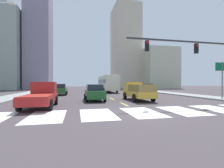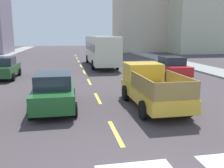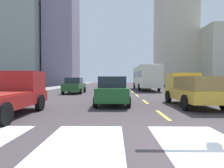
{
  "view_description": "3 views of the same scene",
  "coord_description": "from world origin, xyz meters",
  "px_view_note": "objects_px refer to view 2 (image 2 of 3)",
  "views": [
    {
      "loc": [
        -4.11,
        -9.72,
        1.88
      ],
      "look_at": [
        -0.33,
        7.43,
        1.76
      ],
      "focal_mm": 26.04,
      "sensor_mm": 36.0,
      "label": 1
    },
    {
      "loc": [
        -1.65,
        -4.11,
        3.42
      ],
      "look_at": [
        0.59,
        7.85,
        1.0
      ],
      "focal_mm": 39.48,
      "sensor_mm": 36.0,
      "label": 2
    },
    {
      "loc": [
        -2.08,
        -4.58,
        1.59
      ],
      "look_at": [
        -2.3,
        8.89,
        1.23
      ],
      "focal_mm": 31.39,
      "sensor_mm": 36.0,
      "label": 3
    }
  ],
  "objects_px": {
    "pickup_stakebed": "(150,87)",
    "sedan_near_left": "(171,67)",
    "city_bus": "(101,49)",
    "sedan_near_right": "(4,68)",
    "sedan_mid": "(54,91)"
  },
  "relations": [
    {
      "from": "sedan_near_left",
      "to": "sedan_near_right",
      "type": "bearing_deg",
      "value": 169.74
    },
    {
      "from": "city_bus",
      "to": "sedan_near_right",
      "type": "height_order",
      "value": "city_bus"
    },
    {
      "from": "city_bus",
      "to": "sedan_near_right",
      "type": "xyz_separation_m",
      "value": [
        -8.75,
        -6.61,
        -1.09
      ]
    },
    {
      "from": "city_bus",
      "to": "sedan_near_right",
      "type": "relative_size",
      "value": 2.45
    },
    {
      "from": "city_bus",
      "to": "sedan_near_right",
      "type": "bearing_deg",
      "value": -142.33
    },
    {
      "from": "pickup_stakebed",
      "to": "city_bus",
      "type": "bearing_deg",
      "value": 93.24
    },
    {
      "from": "pickup_stakebed",
      "to": "sedan_mid",
      "type": "bearing_deg",
      "value": 179.92
    },
    {
      "from": "sedan_near_right",
      "to": "sedan_mid",
      "type": "height_order",
      "value": "same"
    },
    {
      "from": "city_bus",
      "to": "sedan_near_left",
      "type": "relative_size",
      "value": 2.45
    },
    {
      "from": "sedan_near_right",
      "to": "city_bus",
      "type": "bearing_deg",
      "value": 39.5
    },
    {
      "from": "pickup_stakebed",
      "to": "city_bus",
      "type": "height_order",
      "value": "city_bus"
    },
    {
      "from": "pickup_stakebed",
      "to": "sedan_near_left",
      "type": "relative_size",
      "value": 1.18
    },
    {
      "from": "city_bus",
      "to": "sedan_mid",
      "type": "xyz_separation_m",
      "value": [
        -4.47,
        -15.83,
        -1.09
      ]
    },
    {
      "from": "pickup_stakebed",
      "to": "city_bus",
      "type": "distance_m",
      "value": 16.08
    },
    {
      "from": "pickup_stakebed",
      "to": "sedan_near_left",
      "type": "xyz_separation_m",
      "value": [
        4.39,
        7.51,
        -0.08
      ]
    }
  ]
}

